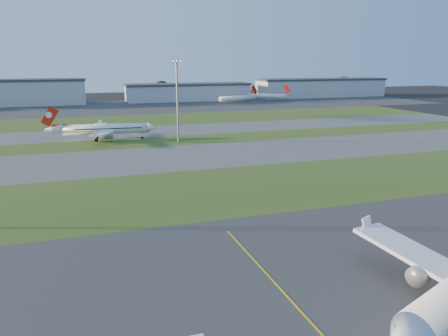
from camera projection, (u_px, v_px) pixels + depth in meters
name	position (u px, v px, depth m)	size (l,w,h in m)	color
grass_strip_a	(167.00, 194.00, 85.33)	(300.00, 34.00, 0.01)	#38511B
taxiway_a	(142.00, 159.00, 115.71)	(300.00, 32.00, 0.01)	#515154
grass_strip_b	(131.00, 143.00, 138.72)	(300.00, 18.00, 0.01)	#38511B
taxiway_b	(124.00, 133.00, 158.97)	(300.00, 26.00, 0.01)	#515154
grass_strip_c	(115.00, 121.00, 189.35)	(300.00, 40.00, 0.01)	#38511B
apron_far	(106.00, 108.00, 244.58)	(400.00, 80.00, 0.01)	#333335
airliner_taxiing	(105.00, 129.00, 142.99)	(33.23, 28.07, 10.38)	white
mini_jet_near	(238.00, 98.00, 268.51)	(27.96, 10.26, 9.48)	white
mini_jet_far	(267.00, 96.00, 285.65)	(24.46, 17.77, 9.48)	white
light_mast_centre	(177.00, 95.00, 138.00)	(3.20, 0.70, 25.80)	gray
hangar_west	(23.00, 92.00, 256.43)	(71.40, 23.00, 15.20)	#A9ACB1
hangar_east	(188.00, 92.00, 287.89)	(81.60, 23.00, 11.20)	#A9ACB1
hangar_far_east	(321.00, 88.00, 318.64)	(96.90, 23.00, 13.20)	#A9ACB1
tree_mid_west	(68.00, 93.00, 274.73)	(9.90, 9.90, 10.80)	black
tree_mid_east	(161.00, 89.00, 295.85)	(11.55, 11.55, 12.60)	black
tree_east	(264.00, 88.00, 317.41)	(10.45, 10.45, 11.40)	black
tree_far_east	(344.00, 85.00, 342.47)	(12.65, 12.65, 13.80)	black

